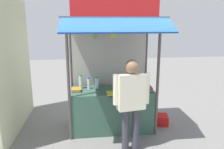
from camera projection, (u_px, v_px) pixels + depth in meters
ground_plane at (112, 128)px, 5.12m from camera, size 20.00×20.00×0.00m
stall_counter at (112, 109)px, 5.01m from camera, size 1.82×0.78×0.93m
stall_structure at (111, 53)px, 4.88m from camera, size 2.02×1.69×2.85m
water_bottle_left at (81, 82)px, 4.99m from camera, size 0.09×0.09×0.32m
water_bottle_front_left at (97, 83)px, 4.98m from camera, size 0.08×0.08×0.28m
water_bottle_mid_left at (89, 83)px, 4.97m from camera, size 0.07×0.07×0.26m
magazine_stack_far_right at (141, 91)px, 4.70m from camera, size 0.27×0.26×0.06m
magazine_stack_far_left at (111, 93)px, 4.59m from camera, size 0.20×0.30×0.04m
magazine_stack_front_right at (147, 88)px, 4.93m from camera, size 0.20×0.31×0.07m
magazine_stack_center at (76, 90)px, 4.79m from camera, size 0.22×0.25×0.07m
banana_bunch_leftmost at (95, 35)px, 4.11m from camera, size 0.10×0.10×0.28m
banana_bunch_inner_left at (113, 33)px, 4.14m from camera, size 0.11×0.11×0.25m
vendor_person at (131, 98)px, 4.01m from camera, size 0.67×0.29×1.76m
plastic_crate at (161, 120)px, 5.31m from camera, size 0.39×0.39×0.23m
neighbour_wall at (11, 66)px, 4.82m from camera, size 0.20×2.40×2.92m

